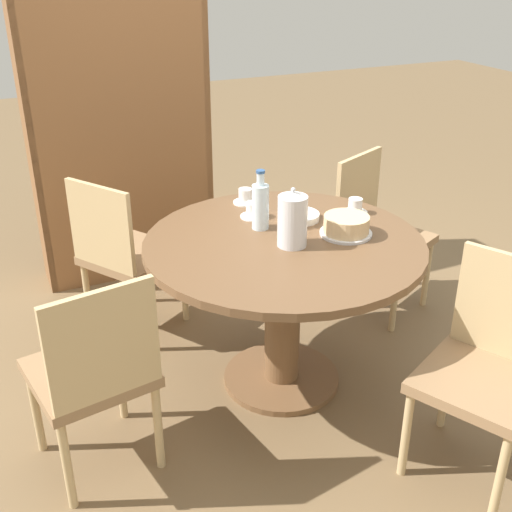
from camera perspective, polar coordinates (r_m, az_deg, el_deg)
name	(u,v)px	position (r m, az deg, el deg)	size (l,w,h in m)	color
ground_plane	(281,380)	(3.11, 2.26, -10.92)	(14.00, 14.00, 0.00)	brown
dining_table	(283,277)	(2.81, 2.45, -1.83)	(1.21, 1.21, 0.73)	brown
chair_a	(377,230)	(3.57, 10.67, 2.32)	(0.56, 0.56, 0.86)	tan
chair_b	(124,252)	(3.32, -11.64, 0.34)	(0.58, 0.58, 0.86)	tan
chair_c	(94,371)	(2.46, -14.16, -9.91)	(0.49, 0.49, 0.86)	tan
chair_d	(487,365)	(2.57, 19.88, -9.10)	(0.56, 0.56, 0.86)	tan
bookshelf	(121,126)	(3.85, -11.94, 11.27)	(1.04, 0.28, 1.93)	brown
coffee_pot	(292,219)	(2.65, 3.26, 3.28)	(0.12, 0.12, 0.26)	silver
water_bottle	(260,205)	(2.81, 0.39, 4.54)	(0.08, 0.08, 0.27)	silver
cake_main	(346,226)	(2.80, 8.03, 2.68)	(0.23, 0.23, 0.09)	silver
cup_a	(253,211)	(2.96, -0.26, 4.01)	(0.12, 0.12, 0.07)	white
cup_b	(355,207)	(3.04, 8.80, 4.31)	(0.12, 0.12, 0.07)	white
cup_c	(245,197)	(3.13, -0.96, 5.25)	(0.12, 0.12, 0.07)	white
plate_stack	(299,216)	(2.95, 3.82, 3.55)	(0.19, 0.19, 0.03)	white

